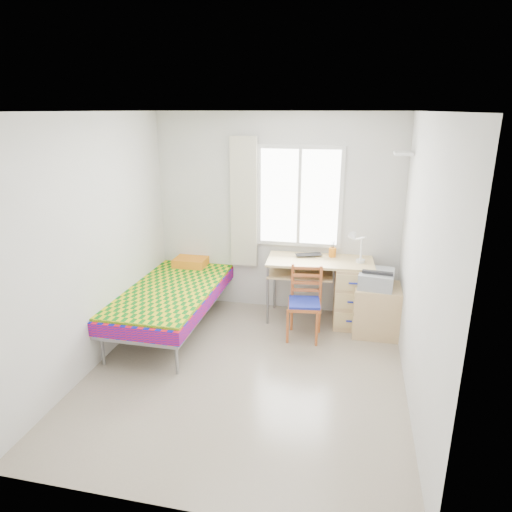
{
  "coord_description": "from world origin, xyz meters",
  "views": [
    {
      "loc": [
        0.99,
        -4.02,
        2.62
      ],
      "look_at": [
        -0.01,
        0.55,
        1.11
      ],
      "focal_mm": 32.0,
      "sensor_mm": 36.0,
      "label": 1
    }
  ],
  "objects": [
    {
      "name": "printer",
      "position": [
        1.31,
        1.22,
        0.71
      ],
      "size": [
        0.44,
        0.49,
        0.2
      ],
      "rotation": [
        0.0,
        0.0,
        -0.11
      ],
      "color": "#9A9DA1",
      "rests_on": "cabinet"
    },
    {
      "name": "wall_left",
      "position": [
        -1.6,
        0.0,
        1.3
      ],
      "size": [
        0.0,
        3.5,
        3.5
      ],
      "primitive_type": "plane",
      "rotation": [
        1.57,
        0.0,
        1.57
      ],
      "color": "silver",
      "rests_on": "ground"
    },
    {
      "name": "ceiling",
      "position": [
        0.0,
        0.0,
        2.6
      ],
      "size": [
        3.5,
        3.5,
        0.0
      ],
      "primitive_type": "plane",
      "rotation": [
        3.14,
        0.0,
        0.0
      ],
      "color": "white",
      "rests_on": "wall_back"
    },
    {
      "name": "cabinet",
      "position": [
        1.34,
        1.22,
        0.31
      ],
      "size": [
        0.57,
        0.5,
        0.61
      ],
      "rotation": [
        0.0,
        0.0,
        0.0
      ],
      "color": "tan",
      "rests_on": "floor"
    },
    {
      "name": "task_lamp",
      "position": [
        1.05,
        1.33,
        1.09
      ],
      "size": [
        0.23,
        0.33,
        0.43
      ],
      "rotation": [
        0.0,
        0.0,
        -0.16
      ],
      "color": "white",
      "rests_on": "desk"
    },
    {
      "name": "laptop",
      "position": [
        0.48,
        1.51,
        0.84
      ],
      "size": [
        0.39,
        0.32,
        0.03
      ],
      "primitive_type": "imported",
      "rotation": [
        0.0,
        0.0,
        0.35
      ],
      "color": "black",
      "rests_on": "desk"
    },
    {
      "name": "bed",
      "position": [
        -1.11,
        0.91,
        0.46
      ],
      "size": [
        1.04,
        2.2,
        0.95
      ],
      "rotation": [
        0.0,
        0.0,
        -0.0
      ],
      "color": "gray",
      "rests_on": "floor"
    },
    {
      "name": "floor",
      "position": [
        0.0,
        0.0,
        0.0
      ],
      "size": [
        3.5,
        3.5,
        0.0
      ],
      "primitive_type": "plane",
      "color": "#BCAD93",
      "rests_on": "ground"
    },
    {
      "name": "chair",
      "position": [
        0.5,
        0.96,
        0.49
      ],
      "size": [
        0.42,
        0.42,
        0.87
      ],
      "rotation": [
        0.0,
        0.0,
        0.14
      ],
      "color": "#AB5621",
      "rests_on": "floor"
    },
    {
      "name": "floating_shelf",
      "position": [
        1.49,
        1.4,
        2.15
      ],
      "size": [
        0.2,
        0.32,
        0.03
      ],
      "primitive_type": "cube",
      "color": "white",
      "rests_on": "wall_right"
    },
    {
      "name": "desk",
      "position": [
        0.97,
        1.43,
        0.44
      ],
      "size": [
        1.35,
        0.68,
        0.82
      ],
      "rotation": [
        0.0,
        0.0,
        0.06
      ],
      "color": "#DDBE74",
      "rests_on": "floor"
    },
    {
      "name": "wall_back",
      "position": [
        0.0,
        1.75,
        1.3
      ],
      "size": [
        3.2,
        0.0,
        3.2
      ],
      "primitive_type": "plane",
      "rotation": [
        1.57,
        0.0,
        0.0
      ],
      "color": "silver",
      "rests_on": "ground"
    },
    {
      "name": "pen_cup",
      "position": [
        0.76,
        1.6,
        0.88
      ],
      "size": [
        0.12,
        0.12,
        0.11
      ],
      "primitive_type": "cylinder",
      "rotation": [
        0.0,
        0.0,
        0.34
      ],
      "color": "orange",
      "rests_on": "desk"
    },
    {
      "name": "book",
      "position": [
        0.39,
        1.41,
        0.59
      ],
      "size": [
        0.26,
        0.3,
        0.02
      ],
      "primitive_type": "imported",
      "rotation": [
        0.0,
        0.0,
        0.3
      ],
      "color": "gray",
      "rests_on": "desk"
    },
    {
      "name": "curtain",
      "position": [
        -0.42,
        1.68,
        1.45
      ],
      "size": [
        0.35,
        0.05,
        1.7
      ],
      "primitive_type": "cube",
      "color": "beige",
      "rests_on": "wall_back"
    },
    {
      "name": "wall_right",
      "position": [
        1.6,
        0.0,
        1.3
      ],
      "size": [
        0.0,
        3.5,
        3.5
      ],
      "primitive_type": "plane",
      "rotation": [
        1.57,
        0.0,
        -1.57
      ],
      "color": "silver",
      "rests_on": "ground"
    },
    {
      "name": "window",
      "position": [
        0.3,
        1.73,
        1.55
      ],
      "size": [
        1.1,
        0.04,
        1.3
      ],
      "color": "white",
      "rests_on": "wall_back"
    }
  ]
}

